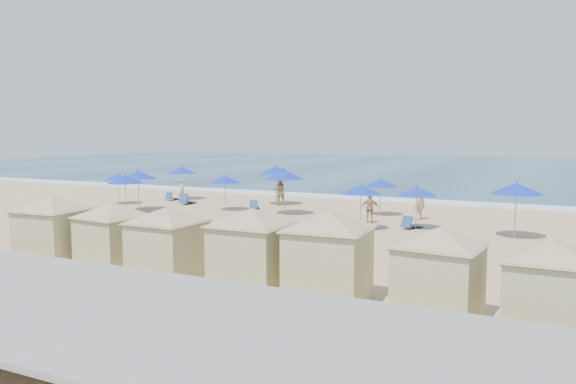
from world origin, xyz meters
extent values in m
plane|color=tan|center=(0.00, 0.00, 0.00)|extent=(160.00, 160.00, 0.00)
cube|color=navy|center=(0.00, 55.00, 0.03)|extent=(160.00, 80.00, 0.06)
cube|color=white|center=(0.00, 15.50, 0.04)|extent=(160.00, 2.50, 0.08)
cube|color=gray|center=(0.00, -13.00, 0.55)|extent=(160.00, 2.20, 1.10)
cube|color=black|center=(4.81, -5.29, 0.38)|extent=(0.96, 0.96, 0.75)
cube|color=#CBC28B|center=(-3.08, -9.43, 1.02)|extent=(2.16, 2.16, 2.04)
cube|color=tan|center=(-3.08, -9.43, 2.04)|extent=(2.27, 2.27, 0.08)
pyramid|color=tan|center=(-3.08, -9.43, 2.55)|extent=(4.47, 4.47, 0.51)
cube|color=#CBC28B|center=(-0.61, -9.09, 0.96)|extent=(2.09, 2.09, 1.91)
cube|color=tan|center=(-0.61, -9.09, 1.91)|extent=(2.20, 2.20, 0.08)
pyramid|color=tan|center=(-0.61, -9.09, 2.39)|extent=(4.17, 4.17, 0.48)
cube|color=#CBC28B|center=(2.06, -9.44, 0.98)|extent=(1.99, 1.99, 1.97)
cube|color=tan|center=(2.06, -9.44, 1.97)|extent=(2.09, 2.09, 0.08)
pyramid|color=tan|center=(2.06, -9.44, 2.46)|extent=(4.31, 4.31, 0.49)
cube|color=#CBC28B|center=(5.00, -9.15, 1.03)|extent=(2.07, 2.07, 2.05)
cube|color=tan|center=(5.00, -9.15, 2.05)|extent=(2.17, 2.17, 0.08)
pyramid|color=tan|center=(5.00, -9.15, 2.56)|extent=(4.49, 4.49, 0.51)
cube|color=#CBC28B|center=(7.48, -9.12, 1.05)|extent=(2.22, 2.22, 2.10)
cube|color=tan|center=(7.48, -9.12, 2.10)|extent=(2.33, 2.33, 0.08)
pyramid|color=tan|center=(7.48, -9.12, 2.63)|extent=(4.60, 4.60, 0.53)
cube|color=#CBC28B|center=(10.61, -9.36, 0.97)|extent=(2.12, 2.12, 1.95)
cube|color=tan|center=(10.61, -9.36, 1.95)|extent=(2.23, 2.23, 0.08)
pyramid|color=tan|center=(10.61, -9.36, 2.44)|extent=(4.25, 4.25, 0.49)
cube|color=#CBC28B|center=(13.16, -9.65, 0.96)|extent=(1.92, 1.92, 1.91)
cube|color=tan|center=(13.16, -9.65, 1.91)|extent=(2.01, 2.01, 0.08)
pyramid|color=tan|center=(13.16, -9.65, 2.39)|extent=(4.20, 4.20, 0.48)
cylinder|color=#A5A8AD|center=(-13.66, 5.18, 0.86)|extent=(0.05, 0.05, 1.71)
cone|color=#102EB2|center=(-13.66, 5.18, 1.87)|extent=(1.89, 1.89, 0.41)
sphere|color=#102EB2|center=(-13.66, 5.18, 2.12)|extent=(0.07, 0.07, 0.07)
cylinder|color=#A5A8AD|center=(-10.33, 3.39, 1.02)|extent=(0.05, 0.05, 2.04)
cone|color=#102EB2|center=(-10.33, 3.39, 2.23)|extent=(2.25, 2.25, 0.48)
sphere|color=#102EB2|center=(-10.33, 3.39, 2.52)|extent=(0.09, 0.09, 0.09)
cylinder|color=#A5A8AD|center=(-11.41, 9.21, 0.98)|extent=(0.05, 0.05, 1.96)
cone|color=#102EB2|center=(-11.41, 9.21, 2.15)|extent=(2.17, 2.17, 0.47)
sphere|color=#102EB2|center=(-11.41, 9.21, 2.43)|extent=(0.08, 0.08, 0.08)
cylinder|color=#A5A8AD|center=(-9.75, 1.62, 0.96)|extent=(0.05, 0.05, 1.92)
cone|color=#102EB2|center=(-9.75, 1.62, 2.09)|extent=(2.12, 2.12, 0.45)
sphere|color=#102EB2|center=(-9.75, 1.62, 2.37)|extent=(0.08, 0.08, 0.08)
cylinder|color=#A5A8AD|center=(-3.91, 9.60, 1.07)|extent=(0.06, 0.06, 2.15)
cone|color=#102EB2|center=(-3.91, 9.60, 2.35)|extent=(2.38, 2.38, 0.51)
sphere|color=#102EB2|center=(-3.91, 9.60, 2.66)|extent=(0.09, 0.09, 0.09)
cylinder|color=#A5A8AD|center=(-5.46, 5.74, 0.89)|extent=(0.05, 0.05, 1.78)
cone|color=#102EB2|center=(-5.46, 5.74, 1.95)|extent=(1.97, 1.97, 0.42)
sphere|color=#102EB2|center=(-5.46, 5.74, 2.21)|extent=(0.08, 0.08, 0.08)
cylinder|color=#A5A8AD|center=(-1.38, 5.75, 1.09)|extent=(0.06, 0.06, 2.17)
cone|color=#102EB2|center=(-1.38, 5.75, 2.37)|extent=(2.40, 2.40, 0.51)
sphere|color=#102EB2|center=(-1.38, 5.75, 2.68)|extent=(0.09, 0.09, 0.09)
cylinder|color=#A5A8AD|center=(4.37, 2.77, 0.93)|extent=(0.05, 0.05, 1.85)
cone|color=#102EB2|center=(4.37, 2.77, 2.02)|extent=(2.05, 2.05, 0.44)
sphere|color=#102EB2|center=(4.37, 2.77, 2.29)|extent=(0.08, 0.08, 0.08)
cylinder|color=#A5A8AD|center=(3.83, 7.90, 0.88)|extent=(0.05, 0.05, 1.76)
cone|color=#102EB2|center=(3.83, 7.90, 1.93)|extent=(1.95, 1.95, 0.42)
sphere|color=#102EB2|center=(3.83, 7.90, 2.18)|extent=(0.07, 0.07, 0.07)
cylinder|color=#A5A8AD|center=(6.81, 4.19, 0.88)|extent=(0.05, 0.05, 1.75)
cone|color=#102EB2|center=(6.81, 4.19, 1.92)|extent=(1.94, 1.94, 0.42)
sphere|color=#102EB2|center=(6.81, 4.19, 2.17)|extent=(0.07, 0.07, 0.07)
cylinder|color=#A5A8AD|center=(11.46, 3.73, 1.05)|extent=(0.06, 0.06, 2.10)
cone|color=#102EB2|center=(11.46, 3.73, 2.29)|extent=(2.32, 2.32, 0.50)
sphere|color=#102EB2|center=(11.46, 3.73, 2.59)|extent=(0.09, 0.09, 0.09)
cube|color=navy|center=(-11.77, 8.63, 0.14)|extent=(0.54, 1.08, 0.29)
cube|color=navy|center=(-11.79, 8.18, 0.36)|extent=(0.51, 0.31, 0.52)
cube|color=navy|center=(-9.46, 7.28, 0.17)|extent=(0.70, 1.33, 0.36)
cube|color=navy|center=(-9.42, 6.74, 0.44)|extent=(0.63, 0.40, 0.63)
cube|color=navy|center=(-4.13, 7.05, 0.14)|extent=(0.87, 1.17, 0.29)
cube|color=navy|center=(-3.96, 6.64, 0.36)|extent=(0.57, 0.46, 0.52)
cube|color=navy|center=(-1.60, 1.70, 0.15)|extent=(0.60, 1.17, 0.31)
cube|color=navy|center=(-1.58, 1.22, 0.38)|extent=(0.56, 0.34, 0.56)
cube|color=navy|center=(2.46, 2.67, 0.14)|extent=(0.84, 1.18, 0.29)
cube|color=navy|center=(2.61, 2.25, 0.36)|extent=(0.57, 0.45, 0.52)
cube|color=navy|center=(6.62, 4.29, 0.16)|extent=(0.94, 1.28, 0.32)
cube|color=navy|center=(6.44, 3.84, 0.39)|extent=(0.63, 0.50, 0.56)
imported|color=tan|center=(-10.15, 7.53, 0.85)|extent=(0.74, 0.70, 1.70)
imported|color=tan|center=(-3.62, 9.53, 0.95)|extent=(1.16, 1.09, 1.89)
imported|color=tan|center=(4.16, 4.96, 0.81)|extent=(1.02, 0.66, 1.61)
imported|color=tan|center=(6.24, 7.18, 0.89)|extent=(0.98, 1.29, 1.77)
camera|label=1|loc=(13.34, -23.62, 4.80)|focal=35.00mm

